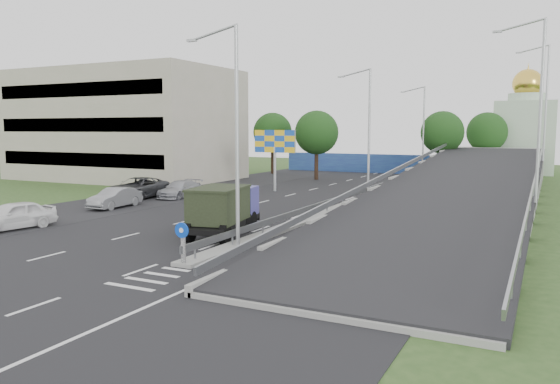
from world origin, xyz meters
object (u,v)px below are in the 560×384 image
Objects in this scene: lamp_post_far at (422,127)px; lamp_post_mid at (367,126)px; parked_car_c at (138,188)px; billboard at (275,145)px; sign_bollard at (183,243)px; dump_truck at (224,208)px; parked_car_b at (115,198)px; church at (525,131)px; parked_car_a at (13,216)px; lamp_post_near at (233,124)px; parked_car_d at (180,189)px.

lamp_post_mid is at bearing -90.00° from lamp_post_far.
lamp_post_mid is at bearing 19.11° from parked_car_c.
sign_bollard is at bearing -70.79° from billboard.
parked_car_c is (-14.39, 9.71, -0.61)m from dump_truck.
lamp_post_mid reaches higher than dump_truck.
lamp_post_mid is at bearing 36.69° from parked_car_b.
parked_car_c is at bearing -122.70° from church.
parked_car_a reaches higher than parked_car_b.
lamp_post_near is 2.17× the size of parked_car_a.
lamp_post_mid is 0.73× the size of church.
lamp_post_mid is 25.74m from parked_car_a.
parked_car_d is at bearing 31.27° from parked_car_c.
parked_car_d is at bearing 81.87° from parked_car_b.
parked_car_a is (-13.68, -1.22, -5.02)m from lamp_post_near.
parked_car_d is at bearing 134.07° from lamp_post_near.
billboard reaches higher than sign_bollard.
church is at bearing 73.78° from lamp_post_mid.
billboard is at bearing 65.58° from parked_car_b.
lamp_post_far is at bearing 53.71° from parked_car_c.
parked_car_b is (-5.49, -14.30, -3.46)m from billboard.
parked_car_c is (-16.62, 16.35, -0.19)m from sign_bollard.
dump_truck reaches higher than parked_car_b.
billboard is 1.18× the size of parked_car_a.
lamp_post_far is 2.12× the size of parked_car_d.
dump_truck is (-2.34, -17.18, -4.36)m from lamp_post_mid.
billboard is 12.61m from parked_car_c.
billboard is at bearing -116.84° from lamp_post_far.
parked_car_d is (-13.93, 18.33, -0.34)m from sign_bollard.
dump_truck is 16.55m from parked_car_d.
lamp_post_far reaches higher than parked_car_a.
parked_car_a is at bearing -108.36° from lamp_post_far.
parked_car_b is at bearing -111.00° from billboard.
sign_bollard is 0.36× the size of parked_car_a.
parked_car_d is at bearing -123.31° from billboard.
sign_bollard is at bearing -82.56° from dump_truck.
parked_car_c is at bearing -155.94° from lamp_post_mid.
church is 60.21m from parked_car_a.
parked_car_b reaches higher than parked_car_d.
sign_bollard is 0.12× the size of church.
parked_car_a is (-23.57, -55.22, -4.52)m from church.
lamp_post_near is 17.27m from parked_car_b.
dump_truck is at bearing -48.93° from parked_car_d.
lamp_post_near reaches higher than parked_car_d.
church is at bearing 65.41° from dump_truck.
billboard is at bearing 112.49° from lamp_post_near.
lamp_post_mid is at bearing 71.09° from dump_truck.
sign_bollard is at bearing -90.26° from lamp_post_mid.
dump_truck is (-12.23, -51.18, -3.86)m from church.
parked_car_b is at bearing 141.49° from sign_bollard.
lamp_post_near reaches higher than parked_car_a.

